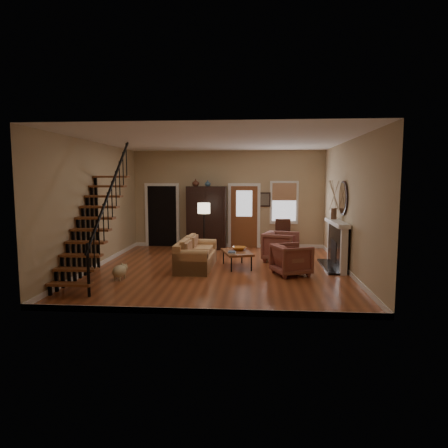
# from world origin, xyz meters

# --- Properties ---
(room) EXTENTS (7.00, 7.33, 3.30)m
(room) POSITION_xyz_m (-0.41, 1.76, 1.51)
(room) COLOR #984926
(room) RESTS_ON ground
(staircase) EXTENTS (0.94, 2.80, 3.20)m
(staircase) POSITION_xyz_m (-2.78, -1.30, 1.60)
(staircase) COLOR brown
(staircase) RESTS_ON ground
(fireplace) EXTENTS (0.33, 1.95, 2.30)m
(fireplace) POSITION_xyz_m (3.13, 0.50, 0.74)
(fireplace) COLOR black
(fireplace) RESTS_ON ground
(armoire) EXTENTS (1.30, 0.60, 2.10)m
(armoire) POSITION_xyz_m (-0.70, 3.15, 1.05)
(armoire) COLOR black
(armoire) RESTS_ON ground
(vase_a) EXTENTS (0.24, 0.24, 0.25)m
(vase_a) POSITION_xyz_m (-1.05, 3.05, 2.22)
(vase_a) COLOR #4C2619
(vase_a) RESTS_ON armoire
(vase_b) EXTENTS (0.20, 0.20, 0.21)m
(vase_b) POSITION_xyz_m (-0.65, 3.05, 2.21)
(vase_b) COLOR #334C60
(vase_b) RESTS_ON armoire
(sofa) EXTENTS (0.88, 1.99, 0.74)m
(sofa) POSITION_xyz_m (-0.61, 0.14, 0.37)
(sofa) COLOR tan
(sofa) RESTS_ON ground
(coffee_table) EXTENTS (0.95, 1.27, 0.43)m
(coffee_table) POSITION_xyz_m (0.45, 0.31, 0.22)
(coffee_table) COLOR brown
(coffee_table) RESTS_ON ground
(bowl) EXTENTS (0.39, 0.39, 0.09)m
(bowl) POSITION_xyz_m (0.50, 0.46, 0.48)
(bowl) COLOR #C66717
(bowl) RESTS_ON coffee_table
(books) EXTENTS (0.21, 0.28, 0.05)m
(books) POSITION_xyz_m (0.33, 0.01, 0.46)
(books) COLOR beige
(books) RESTS_ON coffee_table
(armchair_left) EXTENTS (1.08, 1.07, 0.76)m
(armchair_left) POSITION_xyz_m (1.82, -0.43, 0.38)
(armchair_left) COLOR maroon
(armchair_left) RESTS_ON ground
(armchair_right) EXTENTS (1.16, 1.14, 0.84)m
(armchair_right) POSITION_xyz_m (1.67, 1.23, 0.42)
(armchair_right) COLOR maroon
(armchair_right) RESTS_ON ground
(floor_lamp) EXTENTS (0.40, 0.40, 1.63)m
(floor_lamp) POSITION_xyz_m (-0.60, 1.66, 0.82)
(floor_lamp) COLOR black
(floor_lamp) RESTS_ON ground
(side_chair) EXTENTS (0.54, 0.54, 1.02)m
(side_chair) POSITION_xyz_m (1.85, 2.95, 0.51)
(side_chair) COLOR #3C1D13
(side_chair) RESTS_ON ground
(dog) EXTENTS (0.35, 0.52, 0.36)m
(dog) POSITION_xyz_m (-2.23, -1.22, 0.18)
(dog) COLOR #CEBD8C
(dog) RESTS_ON ground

